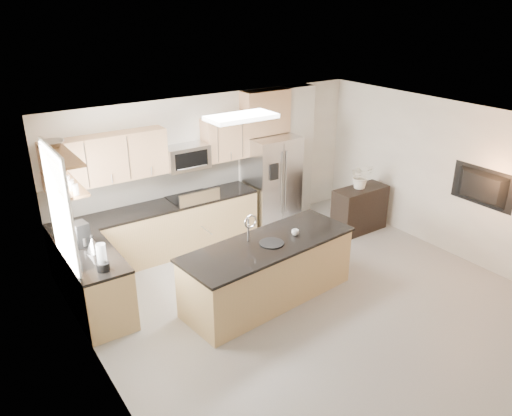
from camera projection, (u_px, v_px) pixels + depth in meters
floor at (327, 313)px, 7.07m from camera, size 6.50×6.50×0.00m
ceiling at (339, 134)px, 6.06m from camera, size 6.00×6.50×0.02m
wall_back at (212, 166)px, 9.05m from camera, size 6.00×0.02×2.60m
wall_left at (110, 302)px, 5.03m from camera, size 0.02×6.50×2.60m
wall_right at (471, 186)px, 8.11m from camera, size 0.02×6.50×2.60m
back_counter at (160, 230)px, 8.50m from camera, size 3.55×0.66×1.44m
left_counter at (95, 283)px, 6.93m from camera, size 0.66×1.50×0.92m
range at (193, 222)px, 8.81m from camera, size 0.76×0.64×1.14m
upper_cabinets at (145, 152)px, 8.05m from camera, size 3.50×0.33×0.75m
microwave at (186, 157)px, 8.46m from camera, size 0.76×0.40×0.40m
refrigerator at (271, 182)px, 9.47m from camera, size 0.92×0.78×1.78m
partition_column at (296, 152)px, 9.87m from camera, size 0.60×0.30×2.60m
window at (60, 210)px, 6.31m from camera, size 0.04×1.15×1.65m
shelf_lower at (65, 183)px, 6.34m from camera, size 0.30×1.20×0.04m
shelf_upper at (60, 155)px, 6.19m from camera, size 0.30×1.20×0.04m
ceiling_fixture at (241, 117)px, 7.09m from camera, size 1.00×0.50×0.06m
island at (268, 271)px, 7.26m from camera, size 2.74×1.24×1.34m
credenza at (360, 209)px, 9.42m from camera, size 1.09×0.48×0.86m
cup at (295, 232)px, 7.29m from camera, size 0.14×0.14×0.09m
platter at (272, 243)px, 7.04m from camera, size 0.45×0.45×0.02m
blender at (102, 259)px, 6.29m from camera, size 0.16×0.16×0.37m
kettle at (93, 245)px, 6.77m from camera, size 0.20×0.20×0.25m
coffee_maker at (81, 235)px, 6.92m from camera, size 0.22×0.25×0.35m
bowl at (51, 143)px, 6.47m from camera, size 0.50×0.50×0.10m
flower_vase at (361, 170)px, 9.13m from camera, size 0.77×0.71×0.70m
television at (479, 188)px, 7.89m from camera, size 0.14×1.08×0.62m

